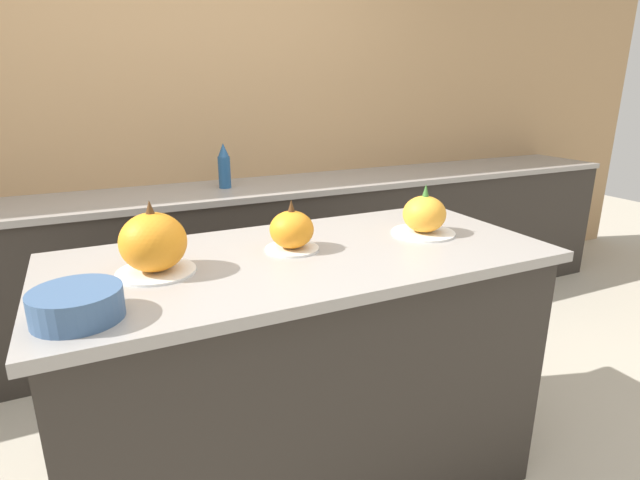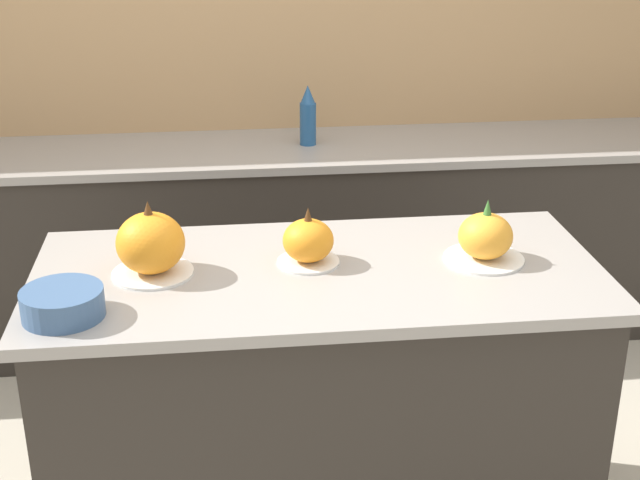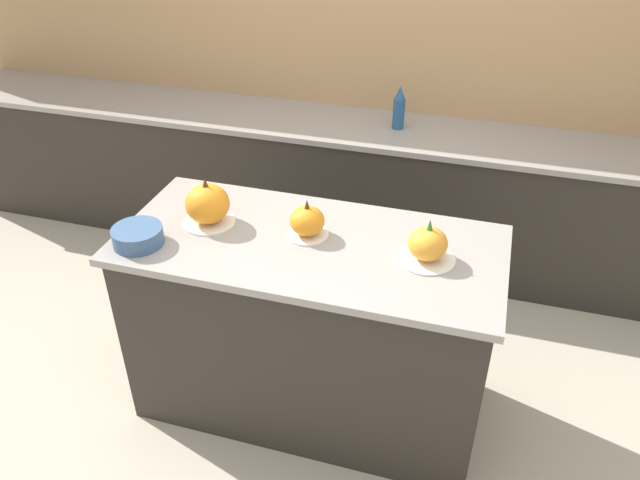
% 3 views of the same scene
% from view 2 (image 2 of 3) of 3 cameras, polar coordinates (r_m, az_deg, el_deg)
% --- Properties ---
extents(wall_back, '(8.00, 0.06, 2.50)m').
position_cam_2_polar(wall_back, '(4.15, -2.87, 11.78)').
color(wall_back, tan).
rests_on(wall_back, ground_plane).
extents(kitchen_island, '(1.65, 0.76, 0.96)m').
position_cam_2_polar(kitchen_island, '(2.81, -0.09, -10.76)').
color(kitchen_island, '#2D2823').
rests_on(kitchen_island, ground_plane).
extents(back_counter, '(6.00, 0.60, 0.91)m').
position_cam_2_polar(back_counter, '(4.07, -2.34, -0.15)').
color(back_counter, '#2D2823').
rests_on(back_counter, ground_plane).
extents(pumpkin_cake_left, '(0.23, 0.23, 0.22)m').
position_cam_2_polar(pumpkin_cake_left, '(2.56, -10.78, -0.29)').
color(pumpkin_cake_left, white).
rests_on(pumpkin_cake_left, kitchen_island).
extents(pumpkin_cake_center, '(0.18, 0.18, 0.17)m').
position_cam_2_polar(pumpkin_cake_center, '(2.60, -0.76, -0.13)').
color(pumpkin_cake_center, white).
rests_on(pumpkin_cake_center, kitchen_island).
extents(pumpkin_cake_right, '(0.24, 0.24, 0.19)m').
position_cam_2_polar(pumpkin_cake_right, '(2.66, 10.53, 0.11)').
color(pumpkin_cake_right, white).
rests_on(pumpkin_cake_right, kitchen_island).
extents(bottle_tall, '(0.07, 0.07, 0.26)m').
position_cam_2_polar(bottle_tall, '(3.91, -0.78, 7.92)').
color(bottle_tall, '#235184').
rests_on(bottle_tall, back_counter).
extents(mixing_bowl, '(0.21, 0.21, 0.08)m').
position_cam_2_polar(mixing_bowl, '(2.39, -16.15, -3.92)').
color(mixing_bowl, '#3D5B84').
rests_on(mixing_bowl, kitchen_island).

